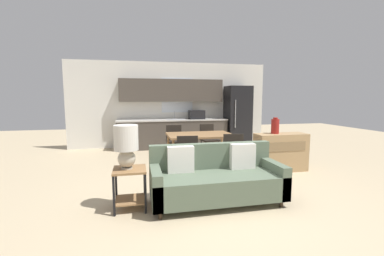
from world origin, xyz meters
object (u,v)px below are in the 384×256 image
dining_chair_far_left (175,140)px  dining_chair_far_right (209,138)px  refrigerator (238,116)px  vase (275,126)px  side_table (130,182)px  credenza (281,152)px  dining_table (200,137)px  couch (215,179)px  dining_chair_near_left (187,154)px  dining_chair_near_right (232,151)px  table_lamp (126,144)px

dining_chair_far_left → dining_chair_far_right: (0.94, 0.08, 0.00)m
refrigerator → vase: 2.98m
side_table → credenza: 3.40m
dining_table → couch: (-0.27, -2.05, -0.34)m
dining_chair_near_left → dining_table: bearing=-113.1°
dining_chair_far_left → dining_chair_far_right: bearing=6.0°
dining_chair_near_left → credenza: bearing=-170.9°
dining_chair_far_right → couch: bearing=-112.2°
dining_table → dining_chair_near_right: 0.96m
dining_chair_near_right → table_lamp: bearing=39.0°
dining_table → couch: couch is taller
credenza → dining_chair_far_right: (-1.15, 1.64, 0.09)m
dining_table → table_lamp: 2.57m
couch → dining_chair_near_right: size_ratio=2.26×
dining_chair_near_left → refrigerator: bearing=-120.9°
dining_chair_far_left → dining_chair_far_right: size_ratio=1.00×
side_table → vase: vase is taller
couch → credenza: size_ratio=1.76×
couch → credenza: bearing=34.6°
dining_chair_near_right → dining_chair_near_left: same height
vase → dining_chair_near_right: (-1.02, -0.11, -0.47)m
side_table → dining_chair_near_left: (1.05, 1.16, 0.11)m
couch → dining_chair_near_right: 1.43m
dining_chair_near_left → vase: bearing=-169.6°
refrigerator → dining_chair_near_right: (-1.38, -3.07, -0.47)m
dining_table → couch: 2.09m
dining_chair_near_right → couch: bearing=67.5°
dining_table → dining_chair_far_left: 0.95m
refrigerator → dining_chair_near_left: size_ratio=2.25×
couch → dining_chair_near_left: dining_chair_near_left is taller
refrigerator → credenza: 3.06m
table_lamp → dining_chair_far_left: (1.10, 2.83, -0.44)m
refrigerator → credenza: bearing=-94.3°
table_lamp → dining_chair_near_right: (2.03, 1.20, -0.44)m
credenza → vase: size_ratio=3.20×
refrigerator → table_lamp: size_ratio=3.14×
dining_table → vase: size_ratio=4.25×
couch → side_table: bearing=179.4°
dining_chair_near_right → dining_chair_near_left: bearing=11.4°
table_lamp → dining_table: bearing=52.2°
side_table → credenza: (3.15, 1.28, 0.01)m
dining_chair_near_right → dining_chair_near_left: 0.95m
dining_chair_near_right → dining_chair_far_right: size_ratio=1.00×
table_lamp → side_table: bearing=-13.3°
dining_table → dining_chair_far_right: dining_chair_far_right is taller
dining_chair_far_left → dining_chair_near_left: (-0.01, -1.68, 0.00)m
side_table → dining_chair_far_left: (1.06, 2.84, 0.11)m
couch → dining_chair_far_right: dining_chair_far_right is taller
couch → dining_chair_far_left: size_ratio=2.26×
couch → table_lamp: bearing=179.0°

